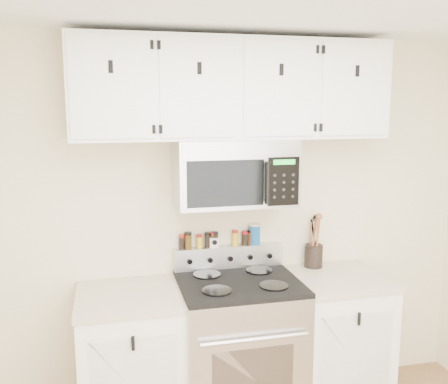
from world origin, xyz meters
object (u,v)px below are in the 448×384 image
(utensil_crock, at_px, (314,254))
(salt_canister, at_px, (254,234))
(microwave, at_px, (235,172))
(range, at_px, (239,348))

(utensil_crock, distance_m, salt_canister, 0.45)
(microwave, xyz_separation_m, utensil_crock, (0.61, 0.11, -0.62))
(microwave, distance_m, utensil_crock, 0.87)
(range, bearing_deg, salt_canister, 56.79)
(utensil_crock, bearing_deg, microwave, -170.16)
(microwave, bearing_deg, salt_canister, 40.16)
(utensil_crock, bearing_deg, salt_canister, 173.26)
(range, height_order, utensil_crock, utensil_crock)
(salt_canister, bearing_deg, utensil_crock, -6.74)
(range, xyz_separation_m, microwave, (0.00, 0.13, 1.14))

